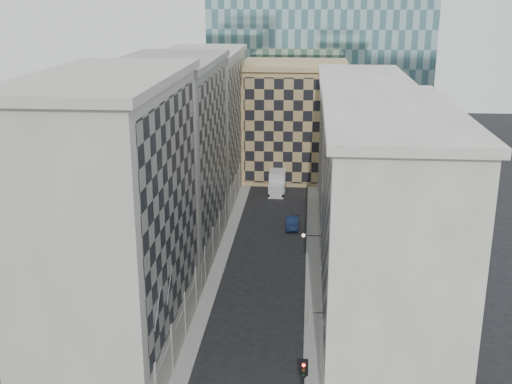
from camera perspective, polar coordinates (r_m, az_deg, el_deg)
The scene contains 15 objects.
sidewalk_west at distance 73.04m, azimuth -3.28°, elevation -6.43°, with size 1.50×100.00×0.15m, color gray.
sidewalk_east at distance 72.39m, azimuth 5.04°, elevation -6.70°, with size 1.50×100.00×0.15m, color gray.
bldg_left_a at distance 52.64m, azimuth -12.48°, elevation -2.68°, with size 10.80×22.80×23.70m.
bldg_left_b at distance 73.13m, azimuth -7.48°, elevation 2.82°, with size 10.80×22.80×22.70m.
bldg_left_c at distance 94.30m, azimuth -4.68°, elevation 5.87°, with size 10.80×22.80×21.70m.
bldg_right_a at distance 54.98m, azimuth 11.19°, elevation -3.40°, with size 10.80×26.80×20.70m.
bldg_right_b at distance 80.82m, azimuth 9.23°, elevation 3.05°, with size 10.80×28.80×19.70m.
tan_block at distance 105.98m, azimuth 3.41°, elevation 6.41°, with size 16.80×14.80×18.80m.
church_tower at distance 118.26m, azimuth 2.76°, elevation 16.10°, with size 7.20×7.20×51.50m.
flagpoles_left at distance 48.44m, azimuth -8.21°, elevation -9.18°, with size 0.10×6.33×2.33m.
bracket_lamp at distance 64.49m, azimuth 4.40°, elevation -3.87°, with size 1.98×0.36×0.36m.
traffic_light at distance 47.06m, azimuth 4.25°, elevation -16.10°, with size 0.60×0.52×4.79m.
box_truck at distance 98.30m, azimuth 1.89°, elevation 0.74°, with size 2.47×5.93×3.24m.
dark_car at distance 83.86m, azimuth 3.24°, elevation -2.71°, with size 1.62×4.64×1.53m, color #101E3D.
shop_sign at distance 54.22m, azimuth 4.83°, elevation -10.95°, with size 1.16×0.68×0.75m.
Camera 1 is at (4.52, -36.14, 29.48)m, focal length 45.00 mm.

